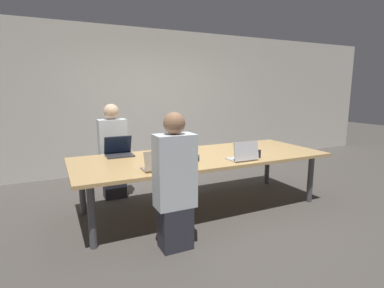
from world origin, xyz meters
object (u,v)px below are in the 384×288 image
at_px(cup_near_left, 176,163).
at_px(laptop_near_midright, 244,155).
at_px(person_near_left, 175,184).
at_px(bottle_near_left, 174,157).
at_px(cup_near_midright, 258,154).
at_px(person_far_left, 113,153).
at_px(laptop_far_left, 119,150).
at_px(laptop_near_left, 158,164).
at_px(stapler, 198,158).

relative_size(cup_near_left, laptop_near_midright, 0.29).
distance_m(person_near_left, bottle_near_left, 0.60).
xyz_separation_m(laptop_near_midright, cup_near_midright, (0.26, 0.06, -0.02)).
bearing_deg(cup_near_left, person_far_left, 108.45).
distance_m(person_near_left, laptop_far_left, 1.34).
bearing_deg(person_near_left, laptop_near_left, -82.81).
bearing_deg(person_near_left, laptop_near_midright, -162.20).
height_order(cup_near_left, person_far_left, person_far_left).
bearing_deg(cup_near_left, cup_near_midright, -1.05).
bearing_deg(laptop_near_left, cup_near_midright, -178.89).
bearing_deg(cup_near_left, person_near_left, -113.74).
bearing_deg(person_near_left, bottle_near_left, -111.91).
height_order(cup_near_left, laptop_near_midright, laptop_near_midright).
distance_m(laptop_near_left, laptop_near_midright, 1.12).
height_order(bottle_near_left, stapler, bottle_near_left).
height_order(cup_near_left, laptop_far_left, laptop_far_left).
bearing_deg(person_far_left, person_near_left, -81.51).
bearing_deg(laptop_near_midright, laptop_far_left, -35.50).
bearing_deg(laptop_far_left, laptop_near_left, -76.29).
relative_size(laptop_near_left, laptop_near_midright, 0.94).
height_order(cup_near_midright, laptop_far_left, laptop_far_left).
xyz_separation_m(laptop_near_left, person_far_left, (-0.22, 1.40, -0.12)).
bearing_deg(cup_near_midright, laptop_near_midright, -167.65).
bearing_deg(stapler, bottle_near_left, -139.51).
distance_m(laptop_near_left, person_far_left, 1.43).
distance_m(cup_near_midright, stapler, 0.80).
height_order(person_near_left, person_far_left, person_far_left).
height_order(bottle_near_left, laptop_near_midright, laptop_near_midright).
height_order(laptop_near_left, laptop_near_midright, laptop_near_midright).
relative_size(laptop_near_left, bottle_near_left, 1.61).
bearing_deg(stapler, cup_near_midright, 12.32).
bearing_deg(person_near_left, person_far_left, -81.51).
xyz_separation_m(laptop_near_left, laptop_far_left, (-0.23, 0.93, 0.01)).
distance_m(bottle_near_left, stapler, 0.36).
bearing_deg(cup_near_midright, laptop_far_left, 150.70).
xyz_separation_m(cup_near_left, cup_near_midright, (1.15, -0.02, 0.00)).
bearing_deg(person_near_left, stapler, -132.36).
xyz_separation_m(person_near_left, stapler, (0.57, 0.62, 0.08)).
distance_m(laptop_near_left, bottle_near_left, 0.32).
height_order(cup_near_midright, stapler, cup_near_midright).
bearing_deg(laptop_near_left, cup_near_left, -168.43).
relative_size(laptop_near_left, cup_near_midright, 3.17).
bearing_deg(laptop_far_left, bottle_near_left, -57.14).
bearing_deg(person_far_left, stapler, -54.33).
xyz_separation_m(cup_near_midright, person_far_left, (-1.61, 1.38, -0.10)).
bearing_deg(laptop_near_midright, cup_near_midright, -167.65).
distance_m(person_near_left, cup_near_left, 0.48).
relative_size(cup_near_left, bottle_near_left, 0.51).
bearing_deg(laptop_near_midright, cup_near_left, -5.06).
bearing_deg(bottle_near_left, person_near_left, -111.91).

